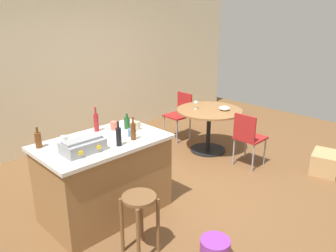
% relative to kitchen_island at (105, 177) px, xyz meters
% --- Properties ---
extents(ground_plane, '(8.80, 8.80, 0.00)m').
position_rel_kitchen_island_xyz_m(ground_plane, '(1.10, -0.23, -0.46)').
color(ground_plane, brown).
extents(back_wall, '(8.00, 0.10, 2.70)m').
position_rel_kitchen_island_xyz_m(back_wall, '(1.10, 2.33, 0.89)').
color(back_wall, beige).
rests_on(back_wall, ground_plane).
extents(kitchen_island, '(1.42, 0.87, 0.92)m').
position_rel_kitchen_island_xyz_m(kitchen_island, '(0.00, 0.00, 0.00)').
color(kitchen_island, olive).
rests_on(kitchen_island, ground_plane).
extents(wooden_stool, '(0.33, 0.33, 0.63)m').
position_rel_kitchen_island_xyz_m(wooden_stool, '(-0.16, -0.81, -0.00)').
color(wooden_stool, brown).
rests_on(wooden_stool, ground_plane).
extents(dining_table, '(1.09, 1.09, 0.73)m').
position_rel_kitchen_island_xyz_m(dining_table, '(2.32, 0.34, 0.10)').
color(dining_table, black).
rests_on(dining_table, ground_plane).
extents(folding_chair_near, '(0.41, 0.41, 0.85)m').
position_rel_kitchen_island_xyz_m(folding_chair_near, '(2.26, -0.46, 0.04)').
color(folding_chair_near, maroon).
rests_on(folding_chair_near, ground_plane).
extents(folding_chair_far, '(0.41, 0.41, 0.85)m').
position_rel_kitchen_island_xyz_m(folding_chair_far, '(2.42, 1.11, 0.04)').
color(folding_chair_far, maroon).
rests_on(folding_chair_far, ground_plane).
extents(toolbox, '(0.42, 0.27, 0.14)m').
position_rel_kitchen_island_xyz_m(toolbox, '(-0.32, -0.13, 0.52)').
color(toolbox, gray).
rests_on(toolbox, kitchen_island).
extents(bottle_0, '(0.06, 0.06, 0.30)m').
position_rel_kitchen_island_xyz_m(bottle_0, '(0.13, 0.30, 0.57)').
color(bottle_0, maroon).
rests_on(bottle_0, kitchen_island).
extents(bottle_1, '(0.06, 0.06, 0.26)m').
position_rel_kitchen_island_xyz_m(bottle_1, '(0.26, -0.22, 0.56)').
color(bottle_1, '#603314').
rests_on(bottle_1, kitchen_island).
extents(bottle_2, '(0.06, 0.06, 0.27)m').
position_rel_kitchen_island_xyz_m(bottle_2, '(0.04, -0.25, 0.56)').
color(bottle_2, black).
rests_on(bottle_2, kitchen_island).
extents(bottle_3, '(0.07, 0.07, 0.22)m').
position_rel_kitchen_island_xyz_m(bottle_3, '(-0.58, 0.29, 0.54)').
color(bottle_3, '#603314').
rests_on(bottle_3, kitchen_island).
extents(bottle_4, '(0.07, 0.07, 0.19)m').
position_rel_kitchen_island_xyz_m(bottle_4, '(0.44, 0.12, 0.53)').
color(bottle_4, '#194C23').
rests_on(bottle_4, kitchen_island).
extents(cup_0, '(0.11, 0.08, 0.11)m').
position_rel_kitchen_island_xyz_m(cup_0, '(-0.37, 0.16, 0.51)').
color(cup_0, white).
rests_on(cup_0, kitchen_island).
extents(cup_1, '(0.12, 0.08, 0.10)m').
position_rel_kitchen_island_xyz_m(cup_1, '(0.50, 0.01, 0.51)').
color(cup_1, tan).
rests_on(cup_1, kitchen_island).
extents(cup_2, '(0.12, 0.08, 0.10)m').
position_rel_kitchen_island_xyz_m(cup_2, '(0.31, 0.21, 0.51)').
color(cup_2, '#DB6651').
rests_on(cup_2, kitchen_island).
extents(cup_3, '(0.12, 0.08, 0.08)m').
position_rel_kitchen_island_xyz_m(cup_3, '(0.32, -0.12, 0.50)').
color(cup_3, '#4C7099').
rests_on(cup_3, kitchen_island).
extents(wine_glass, '(0.07, 0.07, 0.14)m').
position_rel_kitchen_island_xyz_m(wine_glass, '(2.18, 0.52, 0.38)').
color(wine_glass, silver).
rests_on(wine_glass, dining_table).
extents(serving_bowl, '(0.18, 0.18, 0.07)m').
position_rel_kitchen_island_xyz_m(serving_bowl, '(2.47, 0.15, 0.31)').
color(serving_bowl, white).
rests_on(serving_bowl, dining_table).
extents(cardboard_box, '(0.54, 0.46, 0.31)m').
position_rel_kitchen_island_xyz_m(cardboard_box, '(2.91, -1.39, -0.31)').
color(cardboard_box, tan).
rests_on(cardboard_box, ground_plane).
extents(plastic_bucket, '(0.29, 0.29, 0.21)m').
position_rel_kitchen_island_xyz_m(plastic_bucket, '(0.29, -1.38, -0.36)').
color(plastic_bucket, purple).
rests_on(plastic_bucket, ground_plane).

